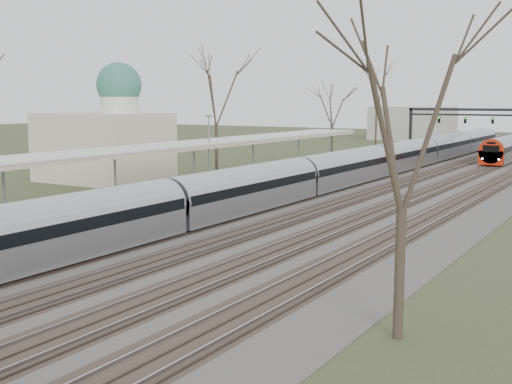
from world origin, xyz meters
TOP-DOWN VIEW (x-y plane):
  - track_bed at (0.26, 55.00)m, footprint 24.00×160.00m
  - platform at (-9.05, 37.50)m, footprint 3.50×69.00m
  - canopy at (-9.05, 32.99)m, footprint 4.10×50.00m
  - dome_building at (-21.71, 38.00)m, footprint 10.00×8.00m
  - signal_gantry at (0.29, 84.99)m, footprint 21.00×0.59m
  - tree_west_far at (-17.00, 48.00)m, footprint 5.50×5.50m
  - tree_east_near at (13.00, 15.00)m, footprint 4.50×4.50m
  - train_near at (-2.50, 52.95)m, footprint 2.62×90.21m

SIDE VIEW (x-z plane):
  - track_bed at x=0.26m, z-range -0.05..0.17m
  - platform at x=-9.05m, z-range 0.00..1.00m
  - train_near at x=-2.50m, z-range -0.05..3.00m
  - dome_building at x=-21.71m, z-range -1.43..8.87m
  - canopy at x=-9.05m, z-range 2.37..5.48m
  - signal_gantry at x=0.29m, z-range 1.87..7.95m
  - tree_east_near at x=13.00m, z-range 1.92..11.19m
  - tree_west_far at x=-17.00m, z-range 2.35..13.68m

